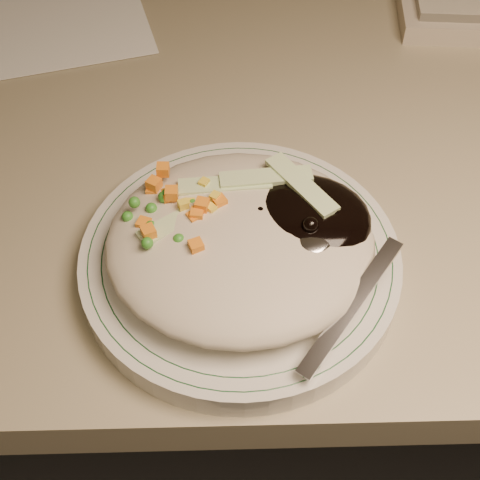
{
  "coord_description": "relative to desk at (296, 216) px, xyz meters",
  "views": [
    {
      "loc": [
        -0.08,
        0.85,
        1.15
      ],
      "look_at": [
        -0.07,
        1.15,
        0.78
      ],
      "focal_mm": 50.0,
      "sensor_mm": 36.0,
      "label": 1
    }
  ],
  "objects": [
    {
      "name": "desk",
      "position": [
        0.0,
        0.0,
        0.0
      ],
      "size": [
        1.4,
        0.7,
        0.74
      ],
      "color": "gray",
      "rests_on": "ground"
    },
    {
      "name": "plate",
      "position": [
        -0.07,
        -0.23,
        0.21
      ],
      "size": [
        0.24,
        0.24,
        0.02
      ],
      "primitive_type": "cylinder",
      "color": "silver",
      "rests_on": "desk"
    },
    {
      "name": "plate_rim",
      "position": [
        -0.07,
        -0.23,
        0.22
      ],
      "size": [
        0.23,
        0.23,
        0.0
      ],
      "color": "#144723",
      "rests_on": "plate"
    },
    {
      "name": "meal",
      "position": [
        -0.07,
        -0.23,
        0.24
      ],
      "size": [
        0.21,
        0.19,
        0.05
      ],
      "color": "#B1A790",
      "rests_on": "plate"
    }
  ]
}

